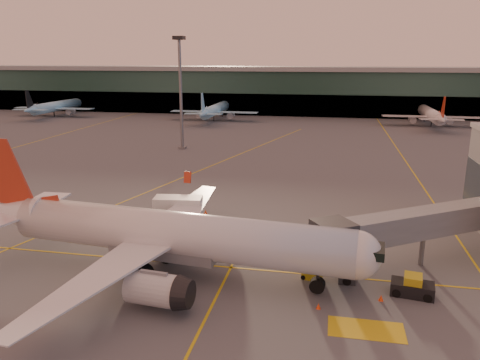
% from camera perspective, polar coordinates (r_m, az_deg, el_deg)
% --- Properties ---
extents(ground, '(600.00, 600.00, 0.00)m').
position_cam_1_polar(ground, '(46.07, -8.71, -12.59)').
color(ground, '#4C4F54').
rests_on(ground, ground).
extents(taxi_markings, '(100.12, 173.00, 0.01)m').
position_cam_1_polar(taxi_markings, '(88.20, -3.50, 0.94)').
color(taxi_markings, gold).
rests_on(taxi_markings, ground).
extents(terminal, '(400.00, 20.00, 17.60)m').
position_cam_1_polar(terminal, '(181.13, 6.66, 10.78)').
color(terminal, '#19382D').
rests_on(terminal, ground).
extents(mast_west_near, '(2.40, 2.40, 25.60)m').
position_cam_1_polar(mast_west_near, '(110.07, -7.27, 11.43)').
color(mast_west_near, slate).
rests_on(mast_west_near, ground).
extents(distant_aircraft_row, '(290.00, 34.00, 13.00)m').
position_cam_1_polar(distant_aircraft_row, '(161.69, -1.63, 7.28)').
color(distant_aircraft_row, '#98DCFF').
rests_on(distant_aircraft_row, ground).
extents(main_airplane, '(42.36, 38.25, 12.78)m').
position_cam_1_polar(main_airplane, '(46.81, -9.30, -6.59)').
color(main_airplane, silver).
rests_on(main_airplane, ground).
extents(jet_bridge, '(23.41, 16.95, 6.18)m').
position_cam_1_polar(jet_bridge, '(52.67, 22.74, -4.90)').
color(jet_bridge, slate).
rests_on(jet_bridge, ground).
extents(catering_truck, '(6.08, 3.25, 4.50)m').
position_cam_1_polar(catering_truck, '(58.08, -7.46, -3.92)').
color(catering_truck, red).
rests_on(catering_truck, ground).
extents(gpu_cart, '(2.10, 1.52, 1.11)m').
position_cam_1_polar(gpu_cart, '(47.07, 8.77, -11.23)').
color(gpu_cart, gold).
rests_on(gpu_cart, ground).
extents(pushback_tug, '(4.03, 2.58, 1.94)m').
position_cam_1_polar(pushback_tug, '(46.32, 20.27, -12.15)').
color(pushback_tug, black).
rests_on(pushback_tug, ground).
extents(cone_nose, '(0.44, 0.44, 0.56)m').
position_cam_1_polar(cone_nose, '(44.73, 16.81, -13.59)').
color(cone_nose, '#FF420D').
rests_on(cone_nose, ground).
extents(cone_wing_left, '(0.47, 0.47, 0.59)m').
position_cam_1_polar(cone_wing_left, '(64.94, -4.21, -3.92)').
color(cone_wing_left, '#FF420D').
rests_on(cone_wing_left, ground).
extents(cone_fwd, '(0.39, 0.39, 0.50)m').
position_cam_1_polar(cone_fwd, '(42.29, 9.55, -14.92)').
color(cone_fwd, '#FF420D').
rests_on(cone_fwd, ground).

